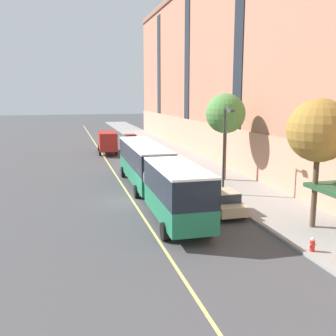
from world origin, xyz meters
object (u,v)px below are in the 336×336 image
parked_car_silver_5 (157,157)px  street_tree_near_corner (319,131)px  parked_car_champagne_0 (223,202)px  box_truck (107,141)px  street_lamp (225,142)px  city_bus (154,171)px  fire_hydrant (312,245)px  parked_car_darkgray_4 (184,177)px  street_tree_mid_block (225,114)px  parked_car_red_1 (130,139)px  parked_car_black_3 (138,145)px

parked_car_silver_5 → street_tree_near_corner: street_tree_near_corner is taller
parked_car_champagne_0 → box_truck: (-4.54, 28.53, 0.91)m
street_lamp → city_bus: bearing=170.8°
city_bus → fire_hydrant: 13.45m
parked_car_darkgray_4 → box_truck: bearing=102.3°
city_bus → parked_car_champagne_0: bearing=-53.3°
parked_car_champagne_0 → street_tree_mid_block: 11.19m
parked_car_champagne_0 → parked_car_red_1: 38.19m
parked_car_silver_5 → parked_car_champagne_0: bearing=-90.1°
parked_car_darkgray_4 → fire_hydrant: parked_car_darkgray_4 is taller
parked_car_red_1 → street_tree_near_corner: street_tree_near_corner is taller
street_tree_mid_block → street_lamp: 5.85m
city_bus → parked_car_silver_5: city_bus is taller
parked_car_black_3 → parked_car_darkgray_4: (-0.16, -22.43, 0.00)m
street_tree_mid_block → parked_car_black_3: bearing=100.1°
parked_car_silver_5 → parked_car_red_1: bearing=89.9°
parked_car_red_1 → parked_car_black_3: size_ratio=1.03×
city_bus → box_truck: 23.76m
parked_car_red_1 → box_truck: bearing=-115.5°
street_lamp → parked_car_silver_5: bearing=96.5°
city_bus → parked_car_darkgray_4: (3.43, 3.50, -1.35)m
street_tree_near_corner → fire_hydrant: bearing=-124.7°
parked_car_black_3 → parked_car_darkgray_4: size_ratio=0.97×
parked_car_red_1 → parked_car_black_3: bearing=-90.4°
city_bus → street_tree_mid_block: street_tree_mid_block is taller
parked_car_silver_5 → street_tree_near_corner: 24.31m
parked_car_darkgray_4 → fire_hydrant: 15.89m
parked_car_red_1 → parked_car_silver_5: same height
city_bus → street_lamp: street_lamp is taller
city_bus → parked_car_black_3: size_ratio=4.84×
parked_car_silver_5 → box_truck: box_truck is taller
parked_car_darkgray_4 → street_tree_near_corner: (4.03, -12.57, 4.98)m
parked_car_darkgray_4 → box_truck: 20.73m
parked_car_champagne_0 → fire_hydrant: 7.68m
parked_car_red_1 → box_truck: size_ratio=0.60×
street_tree_near_corner → street_lamp: street_tree_near_corner is taller
city_bus → fire_hydrant: city_bus is taller
city_bus → street_tree_near_corner: 12.29m
parked_car_silver_5 → fire_hydrant: parked_car_silver_5 is taller
box_truck → parked_car_darkgray_4: bearing=-77.7°
street_lamp → parked_car_red_1: bearing=92.8°
city_bus → parked_car_silver_5: bearing=75.9°
parked_car_champagne_0 → parked_car_black_3: size_ratio=1.08×
parked_car_red_1 → parked_car_champagne_0: bearing=-90.1°
box_truck → city_bus: bearing=-87.7°
street_tree_mid_block → fire_hydrant: 17.61m
city_bus → street_lamp: size_ratio=3.11×
parked_car_darkgray_4 → street_lamp: size_ratio=0.67×
parked_car_red_1 → fire_hydrant: bearing=-88.0°
city_bus → parked_car_red_1: 33.63m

